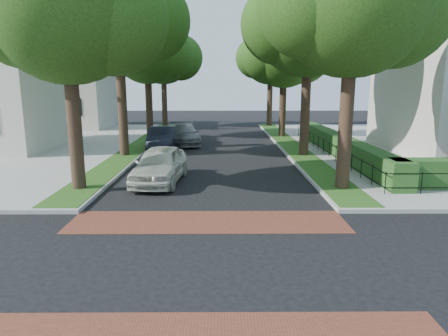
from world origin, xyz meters
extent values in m
plane|color=black|center=(0.00, 0.00, 0.00)|extent=(120.00, 120.00, 0.00)
cube|color=brown|center=(0.00, 3.20, 0.01)|extent=(9.00, 2.20, 0.01)
cube|color=#1F4E16|center=(5.40, 19.10, 0.16)|extent=(1.60, 29.80, 0.02)
cube|color=#1F4E16|center=(-5.40, 19.10, 0.16)|extent=(1.60, 29.80, 0.02)
cylinder|color=black|center=(5.50, 7.00, 3.83)|extent=(0.56, 0.56, 7.35)
sphere|color=#17370F|center=(7.21, 7.30, 7.31)|extent=(4.65, 4.65, 4.65)
sphere|color=#17370F|center=(3.95, 6.80, 7.41)|extent=(4.34, 4.34, 4.34)
cylinder|color=black|center=(5.50, 15.00, 4.00)|extent=(0.56, 0.56, 7.70)
sphere|color=#17370F|center=(5.50, 15.00, 8.07)|extent=(6.60, 6.60, 6.60)
sphere|color=#17370F|center=(7.31, 15.30, 7.67)|extent=(4.95, 4.95, 4.95)
sphere|color=#17370F|center=(3.85, 14.80, 7.77)|extent=(4.62, 4.62, 4.62)
sphere|color=#17370F|center=(5.60, 16.65, 8.57)|extent=(4.29, 4.29, 4.29)
cylinder|color=black|center=(5.50, 24.00, 3.47)|extent=(0.56, 0.56, 6.65)
sphere|color=#17370F|center=(5.50, 24.00, 6.99)|extent=(5.80, 5.80, 5.80)
sphere|color=#17370F|center=(7.09, 24.30, 6.59)|extent=(4.35, 4.35, 4.35)
sphere|color=#17370F|center=(4.05, 23.80, 6.69)|extent=(4.06, 4.06, 4.06)
sphere|color=#17370F|center=(5.60, 25.45, 7.49)|extent=(3.77, 3.77, 3.77)
cylinder|color=black|center=(5.50, 33.00, 3.65)|extent=(0.56, 0.56, 7.00)
sphere|color=#17370F|center=(5.50, 33.00, 7.35)|extent=(6.00, 6.00, 6.00)
sphere|color=#17370F|center=(7.15, 33.30, 6.95)|extent=(4.50, 4.50, 4.50)
sphere|color=#17370F|center=(4.00, 32.80, 7.05)|extent=(4.20, 4.20, 4.20)
sphere|color=#17370F|center=(5.60, 34.50, 7.85)|extent=(3.90, 3.90, 3.90)
cylinder|color=black|center=(-5.50, 7.00, 3.65)|extent=(0.56, 0.56, 7.00)
sphere|color=#17370F|center=(-5.50, 7.00, 7.35)|extent=(6.00, 6.00, 6.00)
sphere|color=#17370F|center=(-3.85, 7.30, 6.95)|extent=(4.50, 4.50, 4.50)
sphere|color=#17370F|center=(-7.00, 6.80, 7.05)|extent=(4.20, 4.20, 4.20)
sphere|color=#17370F|center=(-5.40, 8.50, 7.85)|extent=(3.90, 3.90, 3.90)
cylinder|color=black|center=(-5.50, 15.00, 4.17)|extent=(0.56, 0.56, 8.05)
sphere|color=#17370F|center=(-5.50, 15.00, 8.43)|extent=(6.40, 6.40, 6.40)
sphere|color=#17370F|center=(-3.74, 15.30, 8.03)|extent=(4.80, 4.80, 4.80)
sphere|color=#17370F|center=(-7.10, 14.80, 8.13)|extent=(4.48, 4.48, 4.48)
sphere|color=#17370F|center=(-5.40, 16.60, 8.93)|extent=(4.16, 4.16, 4.16)
cylinder|color=black|center=(-5.50, 24.00, 3.58)|extent=(0.56, 0.56, 6.86)
sphere|color=#17370F|center=(-5.50, 24.00, 7.21)|extent=(5.60, 5.60, 5.60)
sphere|color=#17370F|center=(-3.96, 24.30, 6.81)|extent=(4.20, 4.20, 4.20)
sphere|color=#17370F|center=(-6.90, 23.80, 6.91)|extent=(3.92, 3.92, 3.92)
sphere|color=#17370F|center=(-5.40, 25.40, 7.71)|extent=(3.64, 3.64, 3.64)
cylinder|color=black|center=(-5.50, 33.00, 3.72)|extent=(0.56, 0.56, 7.14)
sphere|color=#17370F|center=(-5.50, 33.00, 7.49)|extent=(6.20, 6.20, 6.20)
sphere|color=#17370F|center=(-3.79, 33.30, 7.09)|extent=(4.65, 4.65, 4.65)
sphere|color=#17370F|center=(-7.05, 32.80, 7.19)|extent=(4.34, 4.34, 4.34)
sphere|color=#17370F|center=(-5.40, 34.55, 7.99)|extent=(4.03, 4.03, 4.03)
cube|color=#17441A|center=(7.70, 15.00, 0.75)|extent=(1.00, 18.00, 1.20)
cube|color=brown|center=(-12.80, 16.40, 8.47)|extent=(0.80, 0.80, 3.64)
cube|color=beige|center=(-15.50, 32.00, 3.40)|extent=(9.00, 8.00, 6.50)
cube|color=brown|center=(-12.80, 30.40, 8.47)|extent=(0.80, 0.80, 3.64)
imported|color=beige|center=(-2.35, 8.56, 0.83)|extent=(2.32, 5.00, 1.66)
imported|color=#1D202B|center=(-3.60, 17.90, 0.79)|extent=(1.87, 4.85, 1.58)
imported|color=slate|center=(-2.31, 20.36, 0.76)|extent=(2.87, 5.48, 1.52)
camera|label=1|loc=(0.45, -9.18, 4.39)|focal=32.00mm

